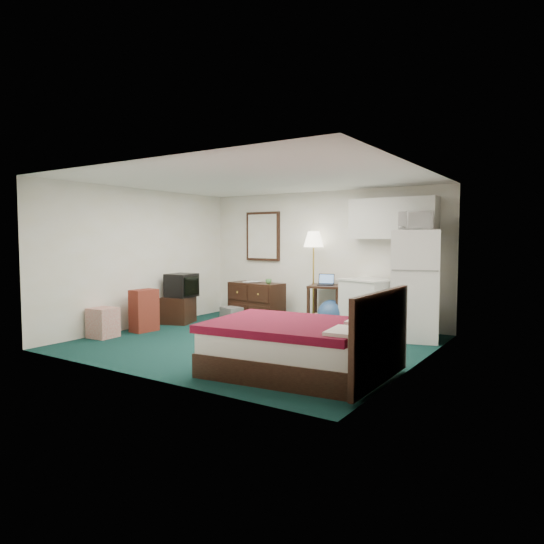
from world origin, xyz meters
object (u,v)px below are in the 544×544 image
Objects in this scene: desk at (326,305)px; suitcase at (144,310)px; bed at (292,348)px; fridge at (415,285)px; dresser at (256,301)px; kitchen_counter at (367,306)px; tv_stand at (179,310)px; floor_lamp at (313,277)px.

suitcase is at bearing -150.68° from desk.
fridge is at bearing 69.29° from bed.
dresser is 2.24m from kitchen_counter.
tv_stand is (-3.56, 1.73, -0.05)m from bed.
floor_lamp is 1.98× the size of kitchen_counter.
desk is 3.23m from bed.
floor_lamp is at bearing 152.04° from fridge.
kitchen_counter is 0.50× the size of fridge.
fridge is (2.07, -0.46, 0.00)m from floor_lamp.
floor_lamp is 2.32× the size of desk.
tv_stand is at bearing -146.81° from floor_lamp.
kitchen_counter reaches higher than desk.
kitchen_counter is at bearing 38.51° from suitcase.
dresser reaches higher than tv_stand.
fridge is at bearing -0.43° from kitchen_counter.
fridge is (3.15, -0.12, 0.50)m from dresser.
floor_lamp is 3.48m from bed.
floor_lamp reaches higher than tv_stand.
tv_stand is at bearing 99.93° from suitcase.
suitcase is (-2.05, -2.33, -0.51)m from floor_lamp.
kitchen_counter is 3.53m from tv_stand.
suitcase is (-4.12, -1.88, -0.51)m from fridge.
tv_stand is (-2.14, -1.40, -0.62)m from floor_lamp.
floor_lamp is 3.17× the size of tv_stand.
kitchen_counter is 1.60× the size of tv_stand.
bed is 3.95m from tv_stand.
desk is 1.36× the size of tv_stand.
desk is 0.85× the size of kitchen_counter.
fridge reaches higher than tv_stand.
desk is at bearing 47.79° from suitcase.
suitcase is at bearing -103.08° from tv_stand.
bed is at bearing -8.54° from suitcase.
tv_stand is (-3.30, -1.24, -0.19)m from kitchen_counter.
bed is 2.59× the size of suitcase.
dresser is 0.58× the size of bed.
tv_stand is at bearing -142.04° from kitchen_counter.
kitchen_counter is at bearing 2.04° from tv_stand.
desk is (1.40, 0.24, 0.00)m from dresser.
tv_stand is (-2.46, -1.31, -0.12)m from desk.
desk is 2.79m from tv_stand.
tv_stand is at bearing 177.13° from fridge.
suitcase is (-2.37, -2.24, -0.01)m from desk.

